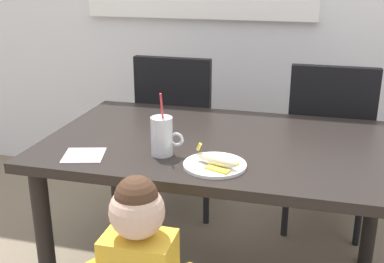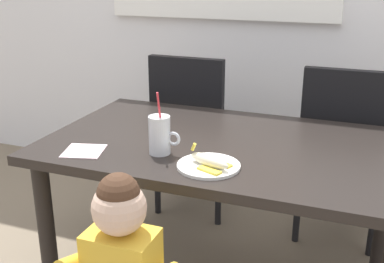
{
  "view_description": "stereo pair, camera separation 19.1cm",
  "coord_description": "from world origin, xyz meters",
  "px_view_note": "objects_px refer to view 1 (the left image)",
  "views": [
    {
      "loc": [
        0.34,
        -1.83,
        1.42
      ],
      "look_at": [
        -0.12,
        -0.09,
        0.79
      ],
      "focal_mm": 44.61,
      "sensor_mm": 36.0,
      "label": 1
    },
    {
      "loc": [
        0.52,
        -1.77,
        1.42
      ],
      "look_at": [
        -0.12,
        -0.09,
        0.79
      ],
      "focal_mm": 44.61,
      "sensor_mm": 36.0,
      "label": 2
    }
  ],
  "objects_px": {
    "dining_chair_left": "(179,126)",
    "dining_chair_right": "(328,140)",
    "paper_napkin": "(84,155)",
    "peeled_banana": "(217,160)",
    "dining_table": "(224,162)",
    "milk_cup": "(162,138)",
    "snack_plate": "(215,165)"
  },
  "relations": [
    {
      "from": "dining_chair_left",
      "to": "dining_chair_right",
      "type": "xyz_separation_m",
      "value": [
        0.83,
        -0.02,
        0.0
      ]
    },
    {
      "from": "paper_napkin",
      "to": "dining_chair_right",
      "type": "bearing_deg",
      "value": 45.46
    },
    {
      "from": "peeled_banana",
      "to": "paper_napkin",
      "type": "height_order",
      "value": "peeled_banana"
    },
    {
      "from": "dining_chair_right",
      "to": "peeled_banana",
      "type": "height_order",
      "value": "dining_chair_right"
    },
    {
      "from": "dining_table",
      "to": "milk_cup",
      "type": "distance_m",
      "value": 0.33
    },
    {
      "from": "snack_plate",
      "to": "milk_cup",
      "type": "bearing_deg",
      "value": 164.08
    },
    {
      "from": "peeled_banana",
      "to": "dining_chair_left",
      "type": "bearing_deg",
      "value": 113.7
    },
    {
      "from": "peeled_banana",
      "to": "paper_napkin",
      "type": "relative_size",
      "value": 1.16
    },
    {
      "from": "snack_plate",
      "to": "peeled_banana",
      "type": "bearing_deg",
      "value": -59.22
    },
    {
      "from": "dining_chair_right",
      "to": "milk_cup",
      "type": "xyz_separation_m",
      "value": [
        -0.64,
        -0.85,
        0.25
      ]
    },
    {
      "from": "snack_plate",
      "to": "dining_chair_right",
      "type": "bearing_deg",
      "value": 65.34
    },
    {
      "from": "dining_table",
      "to": "paper_napkin",
      "type": "distance_m",
      "value": 0.58
    },
    {
      "from": "snack_plate",
      "to": "dining_table",
      "type": "bearing_deg",
      "value": 93.51
    },
    {
      "from": "dining_table",
      "to": "milk_cup",
      "type": "bearing_deg",
      "value": -133.81
    },
    {
      "from": "peeled_banana",
      "to": "paper_napkin",
      "type": "xyz_separation_m",
      "value": [
        -0.52,
        -0.01,
        -0.03
      ]
    },
    {
      "from": "dining_chair_right",
      "to": "snack_plate",
      "type": "distance_m",
      "value": 1.03
    },
    {
      "from": "paper_napkin",
      "to": "dining_table",
      "type": "bearing_deg",
      "value": 31.51
    },
    {
      "from": "dining_chair_right",
      "to": "milk_cup",
      "type": "bearing_deg",
      "value": 53.13
    },
    {
      "from": "peeled_banana",
      "to": "milk_cup",
      "type": "bearing_deg",
      "value": 161.14
    },
    {
      "from": "dining_table",
      "to": "snack_plate",
      "type": "height_order",
      "value": "snack_plate"
    },
    {
      "from": "snack_plate",
      "to": "paper_napkin",
      "type": "distance_m",
      "value": 0.51
    },
    {
      "from": "dining_chair_right",
      "to": "paper_napkin",
      "type": "height_order",
      "value": "dining_chair_right"
    },
    {
      "from": "snack_plate",
      "to": "paper_napkin",
      "type": "bearing_deg",
      "value": -177.01
    },
    {
      "from": "milk_cup",
      "to": "dining_chair_left",
      "type": "bearing_deg",
      "value": 102.22
    },
    {
      "from": "milk_cup",
      "to": "snack_plate",
      "type": "height_order",
      "value": "milk_cup"
    },
    {
      "from": "dining_table",
      "to": "milk_cup",
      "type": "relative_size",
      "value": 5.91
    },
    {
      "from": "dining_chair_right",
      "to": "milk_cup",
      "type": "distance_m",
      "value": 1.1
    },
    {
      "from": "snack_plate",
      "to": "peeled_banana",
      "type": "relative_size",
      "value": 1.32
    },
    {
      "from": "dining_chair_right",
      "to": "peeled_banana",
      "type": "bearing_deg",
      "value": 66.18
    },
    {
      "from": "dining_chair_left",
      "to": "snack_plate",
      "type": "relative_size",
      "value": 4.17
    },
    {
      "from": "dining_chair_right",
      "to": "paper_napkin",
      "type": "relative_size",
      "value": 6.4
    },
    {
      "from": "dining_chair_right",
      "to": "snack_plate",
      "type": "bearing_deg",
      "value": 65.34
    }
  ]
}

